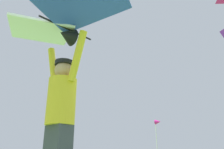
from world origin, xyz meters
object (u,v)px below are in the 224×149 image
Objects in this scene: kite_flyer_person at (60,115)px; marker_flag at (158,125)px; held_stunt_kite at (61,22)px; distant_kite_purple_far_center at (224,33)px.

marker_flag is at bearing 108.45° from kite_flyer_person.
kite_flyer_person is at bearing -71.55° from marker_flag.
kite_flyer_person is at bearing 82.99° from held_stunt_kite.
distant_kite_purple_far_center is (-0.91, 22.75, 12.06)m from kite_flyer_person.
kite_flyer_person is 1.84× the size of distant_kite_purple_far_center.
marker_flag is at bearing -98.05° from distant_kite_purple_far_center.
held_stunt_kite is 25.31m from distant_kite_purple_far_center.
kite_flyer_person is 0.87× the size of held_stunt_kite.
held_stunt_kite is at bearing -87.76° from distant_kite_purple_far_center.
distant_kite_purple_far_center is at bearing 92.28° from kite_flyer_person.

